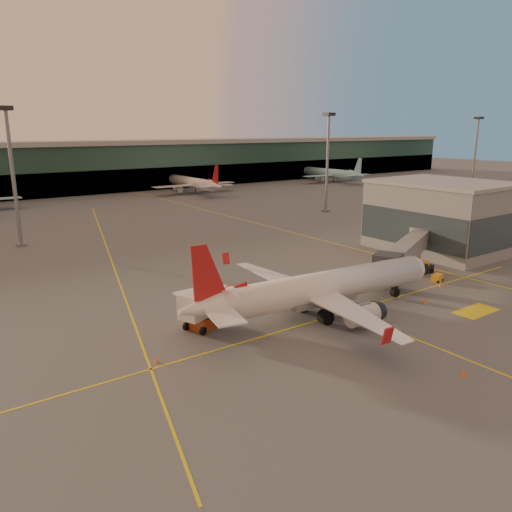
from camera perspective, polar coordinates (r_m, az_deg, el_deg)
ground at (r=55.59m, az=10.47°, el=-8.85°), size 600.00×600.00×0.00m
taxi_markings at (r=87.72m, az=-14.41°, el=-0.39°), size 100.12×173.00×0.01m
terminal at (r=181.19m, az=-23.87°, el=9.09°), size 400.00×20.00×17.60m
gate_building at (r=96.54m, az=20.49°, el=4.29°), size 18.40×22.40×12.60m
mast_west_near at (r=102.74m, az=-26.11°, el=9.13°), size 2.40×2.40×25.60m
mast_east_near at (r=134.10m, az=8.19°, el=11.32°), size 2.40×2.40×25.60m
mast_east_far at (r=195.56m, az=23.81°, el=11.19°), size 2.40×2.40×25.60m
main_airplane at (r=59.15m, az=7.27°, el=-3.75°), size 34.78×31.38×10.49m
jet_bridge at (r=80.30m, az=17.10°, el=0.75°), size 23.79×13.20×5.40m
catering_truck at (r=55.86m, az=-6.04°, el=-5.75°), size 6.28×4.40×4.48m
gpu_cart at (r=77.43m, az=20.02°, el=-2.38°), size 2.01×1.41×1.08m
pushback_tug at (r=80.93m, az=18.34°, el=-1.33°), size 3.85×2.17×1.95m
cone_nose at (r=75.43m, az=20.36°, el=-3.03°), size 0.48×0.48×0.61m
cone_tail at (r=49.51m, az=-11.31°, el=-11.60°), size 0.39×0.39×0.49m
cone_wing_right at (r=49.82m, az=22.65°, el=-12.28°), size 0.44×0.44×0.56m
cone_wing_left at (r=70.92m, az=-3.02°, el=-3.23°), size 0.42×0.42×0.54m
cone_fwd at (r=67.33m, az=18.73°, el=-4.94°), size 0.49×0.49×0.62m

